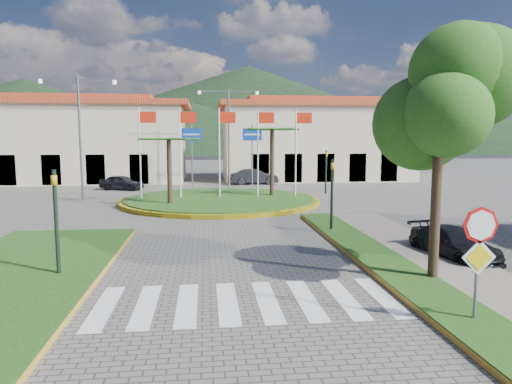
{
  "coord_description": "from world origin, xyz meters",
  "views": [
    {
      "loc": [
        -0.9,
        -7.0,
        4.09
      ],
      "look_at": [
        0.76,
        8.0,
        2.3
      ],
      "focal_mm": 32.0,
      "sensor_mm": 36.0,
      "label": 1
    }
  ],
  "objects": [
    {
      "name": "verge_right",
      "position": [
        4.8,
        2.0,
        0.09
      ],
      "size": [
        1.6,
        28.0,
        0.18
      ],
      "primitive_type": "cube",
      "color": "#1B4313",
      "rests_on": "ground"
    },
    {
      "name": "median_left",
      "position": [
        -6.5,
        6.0,
        0.09
      ],
      "size": [
        5.0,
        14.0,
        0.18
      ],
      "primitive_type": "cube",
      "color": "#1B4313",
      "rests_on": "ground"
    },
    {
      "name": "crosswalk",
      "position": [
        0.0,
        4.0,
        0.01
      ],
      "size": [
        8.0,
        3.0,
        0.01
      ],
      "primitive_type": "cube",
      "color": "silver",
      "rests_on": "ground"
    },
    {
      "name": "roundabout_island",
      "position": [
        0.0,
        22.0,
        0.17
      ],
      "size": [
        12.7,
        12.7,
        6.0
      ],
      "color": "yellow",
      "rests_on": "ground"
    },
    {
      "name": "stop_sign",
      "position": [
        4.9,
        1.96,
        1.79
      ],
      "size": [
        0.8,
        0.11,
        2.65
      ],
      "color": "slate",
      "rests_on": "ground"
    },
    {
      "name": "deciduous_tree",
      "position": [
        5.5,
        5.0,
        5.18
      ],
      "size": [
        3.6,
        3.6,
        6.8
      ],
      "color": "black",
      "rests_on": "ground"
    },
    {
      "name": "traffic_light_left",
      "position": [
        -5.2,
        6.5,
        1.94
      ],
      "size": [
        0.15,
        0.18,
        3.2
      ],
      "color": "black",
      "rests_on": "ground"
    },
    {
      "name": "traffic_light_right",
      "position": [
        4.5,
        12.0,
        1.94
      ],
      "size": [
        0.15,
        0.18,
        3.2
      ],
      "color": "black",
      "rests_on": "ground"
    },
    {
      "name": "traffic_light_far",
      "position": [
        8.0,
        26.0,
        1.94
      ],
      "size": [
        0.18,
        0.15,
        3.2
      ],
      "color": "black",
      "rests_on": "ground"
    },
    {
      "name": "direction_sign_west",
      "position": [
        -2.0,
        30.97,
        3.53
      ],
      "size": [
        1.6,
        0.14,
        5.2
      ],
      "color": "slate",
      "rests_on": "ground"
    },
    {
      "name": "direction_sign_east",
      "position": [
        3.0,
        30.97,
        3.53
      ],
      "size": [
        1.6,
        0.14,
        5.2
      ],
      "color": "slate",
      "rests_on": "ground"
    },
    {
      "name": "street_lamp_centre",
      "position": [
        1.0,
        30.0,
        4.5
      ],
      "size": [
        4.8,
        0.16,
        8.0
      ],
      "color": "slate",
      "rests_on": "ground"
    },
    {
      "name": "street_lamp_west",
      "position": [
        -9.0,
        24.0,
        4.5
      ],
      "size": [
        4.8,
        0.16,
        8.0
      ],
      "color": "slate",
      "rests_on": "ground"
    },
    {
      "name": "building_left",
      "position": [
        -14.0,
        38.0,
        3.9
      ],
      "size": [
        23.32,
        9.54,
        8.05
      ],
      "color": "beige",
      "rests_on": "ground"
    },
    {
      "name": "building_right",
      "position": [
        10.0,
        38.0,
        3.9
      ],
      "size": [
        19.08,
        9.54,
        8.05
      ],
      "color": "beige",
      "rests_on": "ground"
    },
    {
      "name": "hill_far_west",
      "position": [
        -55.0,
        140.0,
        11.0
      ],
      "size": [
        140.0,
        140.0,
        22.0
      ],
      "primitive_type": "cone",
      "color": "black",
      "rests_on": "ground"
    },
    {
      "name": "hill_far_mid",
      "position": [
        15.0,
        160.0,
        15.0
      ],
      "size": [
        180.0,
        180.0,
        30.0
      ],
      "primitive_type": "cone",
      "color": "black",
      "rests_on": "ground"
    },
    {
      "name": "hill_far_east",
      "position": [
        70.0,
        135.0,
        9.0
      ],
      "size": [
        120.0,
        120.0,
        18.0
      ],
      "primitive_type": "cone",
      "color": "black",
      "rests_on": "ground"
    },
    {
      "name": "hill_near_back",
      "position": [
        -10.0,
        130.0,
        8.0
      ],
      "size": [
        110.0,
        110.0,
        16.0
      ],
      "primitive_type": "cone",
      "color": "black",
      "rests_on": "ground"
    },
    {
      "name": "white_van",
      "position": [
        -12.6,
        36.74,
        0.59
      ],
      "size": [
        4.65,
        3.19,
        1.18
      ],
      "primitive_type": "imported",
      "rotation": [
        0.0,
        0.0,
        1.25
      ],
      "color": "white",
      "rests_on": "ground"
    },
    {
      "name": "car_dark_a",
      "position": [
        -7.54,
        30.0,
        0.6
      ],
      "size": [
        3.78,
        2.59,
        1.2
      ],
      "primitive_type": "imported",
      "rotation": [
        0.0,
        0.0,
        1.2
      ],
      "color": "black",
      "rests_on": "ground"
    },
    {
      "name": "car_dark_b",
      "position": [
        3.43,
        33.31,
        0.69
      ],
      "size": [
        4.24,
        1.64,
        1.38
      ],
      "primitive_type": "imported",
      "rotation": [
        0.0,
        0.0,
        1.61
      ],
      "color": "black",
      "rests_on": "ground"
    },
    {
      "name": "car_side_right",
      "position": [
        7.5,
        7.4,
        0.53
      ],
      "size": [
        2.09,
        3.85,
        1.06
      ],
      "primitive_type": "imported",
      "rotation": [
        0.0,
        0.0,
        0.17
      ],
      "color": "black",
      "rests_on": "ground"
    }
  ]
}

